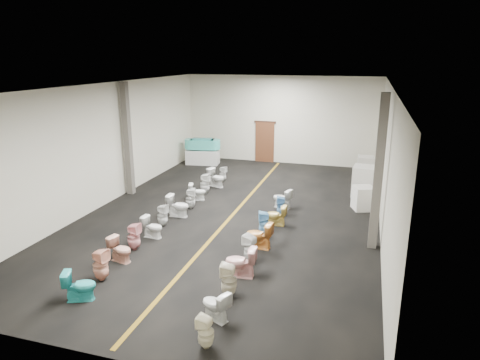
% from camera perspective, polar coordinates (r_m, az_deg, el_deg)
% --- Properties ---
extents(floor, '(16.00, 16.00, 0.00)m').
position_cam_1_polar(floor, '(15.41, -0.78, -4.44)').
color(floor, black).
rests_on(floor, ground).
extents(ceiling, '(16.00, 16.00, 0.00)m').
position_cam_1_polar(ceiling, '(14.45, -0.85, 12.50)').
color(ceiling, black).
rests_on(ceiling, ground).
extents(wall_back, '(10.00, 0.00, 10.00)m').
position_cam_1_polar(wall_back, '(22.41, 5.41, 7.97)').
color(wall_back, beige).
rests_on(wall_back, ground).
extents(wall_front, '(10.00, 0.00, 10.00)m').
position_cam_1_polar(wall_front, '(7.88, -18.78, -8.54)').
color(wall_front, beige).
rests_on(wall_front, ground).
extents(wall_left, '(0.00, 16.00, 16.00)m').
position_cam_1_polar(wall_left, '(16.93, -17.22, 4.64)').
color(wall_left, beige).
rests_on(wall_left, ground).
extents(wall_right, '(0.00, 16.00, 16.00)m').
position_cam_1_polar(wall_right, '(14.13, 18.93, 2.30)').
color(wall_right, beige).
rests_on(wall_right, ground).
extents(aisle_stripe, '(0.12, 15.60, 0.01)m').
position_cam_1_polar(aisle_stripe, '(15.41, -0.78, -4.43)').
color(aisle_stripe, '#805C12').
rests_on(aisle_stripe, floor).
extents(back_door, '(1.00, 0.10, 2.10)m').
position_cam_1_polar(back_door, '(22.72, 3.32, 5.06)').
color(back_door, '#562D19').
rests_on(back_door, floor).
extents(door_frame, '(1.15, 0.08, 0.10)m').
position_cam_1_polar(door_frame, '(22.55, 3.37, 7.73)').
color(door_frame, '#331C11').
rests_on(door_frame, back_door).
extents(column_left, '(0.25, 0.25, 4.50)m').
position_cam_1_polar(column_left, '(17.62, -14.76, 5.26)').
color(column_left, '#59544C').
rests_on(column_left, floor).
extents(column_right, '(0.25, 0.25, 4.50)m').
position_cam_1_polar(column_right, '(12.67, 17.98, 0.84)').
color(column_right, '#59544C').
rests_on(column_right, floor).
extents(display_table, '(1.74, 1.02, 0.74)m').
position_cam_1_polar(display_table, '(22.41, -4.99, 3.08)').
color(display_table, silver).
rests_on(display_table, floor).
extents(bathtub, '(1.84, 0.89, 0.55)m').
position_cam_1_polar(bathtub, '(22.26, -5.04, 4.84)').
color(bathtub, '#43C2B4').
rests_on(bathtub, display_table).
extents(appliance_crate_a, '(0.87, 0.87, 0.87)m').
position_cam_1_polar(appliance_crate_a, '(16.29, 16.08, -2.33)').
color(appliance_crate_a, silver).
rests_on(appliance_crate_a, floor).
extents(appliance_crate_b, '(0.97, 0.97, 1.23)m').
position_cam_1_polar(appliance_crate_b, '(17.81, 16.24, -0.16)').
color(appliance_crate_b, silver).
rests_on(appliance_crate_b, floor).
extents(appliance_crate_c, '(0.85, 0.85, 0.76)m').
position_cam_1_polar(appliance_crate_c, '(18.75, 16.24, -0.10)').
color(appliance_crate_c, silver).
rests_on(appliance_crate_c, floor).
extents(appliance_crate_d, '(0.75, 0.75, 1.01)m').
position_cam_1_polar(appliance_crate_d, '(20.54, 16.37, 1.66)').
color(appliance_crate_d, beige).
rests_on(appliance_crate_d, floor).
extents(toilet_left_0, '(0.82, 0.66, 0.73)m').
position_cam_1_polar(toilet_left_0, '(10.76, -20.58, -13.04)').
color(toilet_left_0, teal).
rests_on(toilet_left_0, floor).
extents(toilet_left_1, '(0.43, 0.42, 0.84)m').
position_cam_1_polar(toilet_left_1, '(11.42, -18.10, -10.69)').
color(toilet_left_1, '#EEA68B').
rests_on(toilet_left_1, floor).
extents(toilet_left_2, '(0.75, 0.52, 0.70)m').
position_cam_1_polar(toilet_left_2, '(12.28, -15.65, -8.91)').
color(toilet_left_2, '#E1A189').
rests_on(toilet_left_2, floor).
extents(toilet_left_3, '(0.38, 0.38, 0.81)m').
position_cam_1_polar(toilet_left_3, '(12.86, -13.98, -7.33)').
color(toilet_left_3, pink).
rests_on(toilet_left_3, floor).
extents(toilet_left_4, '(0.69, 0.43, 0.68)m').
position_cam_1_polar(toilet_left_4, '(13.60, -11.58, -6.16)').
color(toilet_left_4, white).
rests_on(toilet_left_4, floor).
extents(toilet_left_5, '(0.38, 0.37, 0.75)m').
position_cam_1_polar(toilet_left_5, '(14.39, -10.30, -4.66)').
color(toilet_left_5, silver).
rests_on(toilet_left_5, floor).
extents(toilet_left_6, '(0.79, 0.47, 0.78)m').
position_cam_1_polar(toilet_left_6, '(15.15, -8.26, -3.42)').
color(toilet_left_6, white).
rests_on(toilet_left_6, floor).
extents(toilet_left_7, '(0.44, 0.44, 0.78)m').
position_cam_1_polar(toilet_left_7, '(15.86, -6.63, -2.45)').
color(toilet_left_7, silver).
rests_on(toilet_left_7, floor).
extents(toilet_left_8, '(0.73, 0.54, 0.67)m').
position_cam_1_polar(toilet_left_8, '(16.79, -5.70, -1.57)').
color(toilet_left_8, white).
rests_on(toilet_left_8, floor).
extents(toilet_left_9, '(0.41, 0.40, 0.85)m').
position_cam_1_polar(toilet_left_9, '(17.50, -4.70, -0.48)').
color(toilet_left_9, silver).
rests_on(toilet_left_9, floor).
extents(toilet_left_10, '(0.88, 0.68, 0.79)m').
position_cam_1_polar(toilet_left_10, '(18.42, -3.17, 0.31)').
color(toilet_left_10, silver).
rests_on(toilet_left_10, floor).
extents(toilet_left_11, '(0.39, 0.39, 0.68)m').
position_cam_1_polar(toilet_left_11, '(19.23, -2.30, 0.83)').
color(toilet_left_11, silver).
rests_on(toilet_left_11, floor).
extents(toilet_right_0, '(0.35, 0.34, 0.69)m').
position_cam_1_polar(toilet_right_0, '(8.72, -4.57, -19.56)').
color(toilet_right_0, beige).
rests_on(toilet_right_0, floor).
extents(toilet_right_1, '(0.77, 0.63, 0.69)m').
position_cam_1_polar(toilet_right_1, '(9.48, -3.31, -16.31)').
color(toilet_right_1, silver).
rests_on(toilet_right_1, floor).
extents(toilet_right_2, '(0.42, 0.41, 0.83)m').
position_cam_1_polar(toilet_right_2, '(10.24, -1.48, -13.17)').
color(toilet_right_2, beige).
rests_on(toilet_right_2, floor).
extents(toilet_right_3, '(0.82, 0.51, 0.81)m').
position_cam_1_polar(toilet_right_3, '(11.05, 0.10, -10.88)').
color(toilet_right_3, beige).
rests_on(toilet_right_3, floor).
extents(toilet_right_4, '(0.48, 0.47, 0.81)m').
position_cam_1_polar(toilet_right_4, '(11.74, 1.43, -9.17)').
color(toilet_right_4, silver).
rests_on(toilet_right_4, floor).
extents(toilet_right_5, '(0.81, 0.50, 0.80)m').
position_cam_1_polar(toilet_right_5, '(12.60, 2.56, -7.37)').
color(toilet_right_5, orange).
rests_on(toilet_right_5, floor).
extents(toilet_right_6, '(0.45, 0.45, 0.80)m').
position_cam_1_polar(toilet_right_6, '(13.45, 3.29, -5.82)').
color(toilet_right_6, '#71B2DF').
rests_on(toilet_right_6, floor).
extents(toilet_right_7, '(0.68, 0.39, 0.69)m').
position_cam_1_polar(toilet_right_7, '(14.30, 4.84, -4.70)').
color(toilet_right_7, '#DBBB54').
rests_on(toilet_right_7, floor).
extents(toilet_right_8, '(0.40, 0.39, 0.72)m').
position_cam_1_polar(toilet_right_8, '(15.13, 5.54, -3.48)').
color(toilet_right_8, '#6AA7DD').
rests_on(toilet_right_8, floor).
extents(toilet_right_9, '(0.81, 0.61, 0.73)m').
position_cam_1_polar(toilet_right_9, '(15.90, 5.64, -2.46)').
color(toilet_right_9, white).
rests_on(toilet_right_9, floor).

